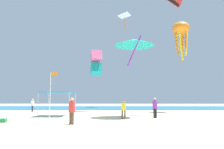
# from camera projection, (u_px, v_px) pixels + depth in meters

# --- Properties ---
(ground) EXTENTS (110.00, 110.00, 0.10)m
(ground) POSITION_uv_depth(u_px,v_px,m) (81.00, 120.00, 18.41)
(ground) COLOR beige
(ocean_strip) EXTENTS (110.00, 18.51, 0.03)m
(ocean_strip) POSITION_uv_depth(u_px,v_px,m) (100.00, 108.00, 41.97)
(ocean_strip) COLOR #1E6B93
(ocean_strip) RESTS_ON ground
(canopy_tent) EXTENTS (3.16, 3.24, 2.49)m
(canopy_tent) POSITION_uv_depth(u_px,v_px,m) (58.00, 93.00, 22.31)
(canopy_tent) COLOR #B2B2B7
(canopy_tent) RESTS_ON ground
(person_near_tent) EXTENTS (0.46, 0.46, 1.92)m
(person_near_tent) POSITION_uv_depth(u_px,v_px,m) (155.00, 106.00, 19.76)
(person_near_tent) COLOR black
(person_near_tent) RESTS_ON ground
(person_leftmost) EXTENTS (0.43, 0.45, 1.82)m
(person_leftmost) POSITION_uv_depth(u_px,v_px,m) (33.00, 104.00, 29.14)
(person_leftmost) COLOR black
(person_leftmost) RESTS_ON ground
(person_central) EXTENTS (0.41, 0.41, 1.72)m
(person_central) POSITION_uv_depth(u_px,v_px,m) (124.00, 108.00, 18.66)
(person_central) COLOR brown
(person_central) RESTS_ON ground
(person_rightmost) EXTENTS (0.45, 0.45, 1.89)m
(person_rightmost) POSITION_uv_depth(u_px,v_px,m) (72.00, 109.00, 14.93)
(person_rightmost) COLOR brown
(person_rightmost) RESTS_ON ground
(banner_flag) EXTENTS (0.61, 0.06, 4.18)m
(banner_flag) POSITION_uv_depth(u_px,v_px,m) (51.00, 91.00, 18.47)
(banner_flag) COLOR silver
(banner_flag) RESTS_ON ground
(cooler_box) EXTENTS (0.57, 0.37, 0.35)m
(cooler_box) POSITION_uv_depth(u_px,v_px,m) (3.00, 120.00, 16.04)
(cooler_box) COLOR #1E8C4C
(cooler_box) RESTS_ON ground
(kite_box_pink) EXTENTS (1.98, 2.21, 3.70)m
(kite_box_pink) POSITION_uv_depth(u_px,v_px,m) (96.00, 63.00, 31.86)
(kite_box_pink) COLOR pink
(kite_octopus_orange) EXTENTS (3.39, 3.39, 5.77)m
(kite_octopus_orange) POSITION_uv_depth(u_px,v_px,m) (181.00, 30.00, 30.57)
(kite_octopus_orange) COLOR orange
(kite_delta_teal) EXTENTS (4.44, 4.43, 3.17)m
(kite_delta_teal) POSITION_uv_depth(u_px,v_px,m) (134.00, 42.00, 21.77)
(kite_delta_teal) COLOR teal
(kite_diamond_white) EXTENTS (3.35, 3.37, 3.70)m
(kite_diamond_white) POSITION_uv_depth(u_px,v_px,m) (124.00, 16.00, 48.41)
(kite_diamond_white) COLOR white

